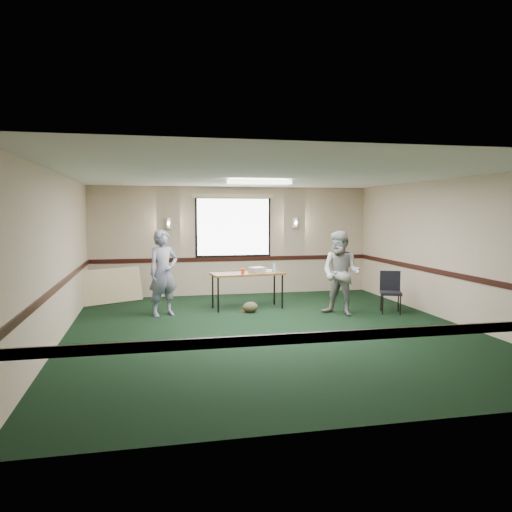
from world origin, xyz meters
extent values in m
plane|color=black|center=(0.00, 0.00, 0.00)|extent=(8.00, 8.00, 0.00)
plane|color=tan|center=(0.00, 4.00, 1.35)|extent=(7.00, 0.00, 7.00)
plane|color=tan|center=(0.00, -4.00, 1.35)|extent=(7.00, 0.00, 7.00)
plane|color=tan|center=(-3.50, 0.00, 1.35)|extent=(0.00, 8.00, 8.00)
plane|color=tan|center=(3.50, 0.00, 1.35)|extent=(0.00, 8.00, 8.00)
plane|color=silver|center=(0.00, 0.00, 2.70)|extent=(8.00, 8.00, 0.00)
cube|color=black|center=(0.00, 3.98, 0.90)|extent=(7.00, 0.03, 0.10)
cube|color=black|center=(0.00, -3.98, 0.90)|extent=(7.00, 0.03, 0.10)
cube|color=black|center=(-3.48, 0.00, 0.90)|extent=(0.03, 8.00, 0.10)
cube|color=black|center=(3.48, 0.00, 0.90)|extent=(0.03, 8.00, 0.10)
cube|color=black|center=(0.00, 3.98, 1.70)|extent=(1.90, 0.01, 1.50)
cube|color=white|center=(0.00, 3.97, 1.70)|extent=(1.80, 0.02, 1.40)
cube|color=beige|center=(0.00, 3.97, 2.47)|extent=(2.05, 0.08, 0.10)
cylinder|color=silver|center=(-1.60, 3.94, 1.80)|extent=(0.16, 0.16, 0.25)
cylinder|color=silver|center=(1.60, 3.94, 1.80)|extent=(0.16, 0.16, 0.25)
cube|color=white|center=(0.00, 1.00, 2.64)|extent=(1.20, 0.32, 0.08)
cube|color=brown|center=(-0.02, 2.08, 0.75)|extent=(1.60, 0.78, 0.04)
cylinder|color=black|center=(-0.70, 1.76, 0.36)|extent=(0.04, 0.04, 0.73)
cylinder|color=black|center=(0.71, 1.91, 0.36)|extent=(0.04, 0.04, 0.73)
cylinder|color=black|center=(-0.75, 2.25, 0.36)|extent=(0.04, 0.04, 0.73)
cylinder|color=black|center=(0.66, 2.40, 0.36)|extent=(0.04, 0.04, 0.73)
cube|color=#9A9AA2|center=(0.22, 2.17, 0.82)|extent=(0.41, 0.39, 0.11)
cube|color=white|center=(0.46, 2.19, 0.79)|extent=(0.24, 0.21, 0.05)
cylinder|color=red|center=(-0.15, 1.94, 0.83)|extent=(0.08, 0.08, 0.11)
cylinder|color=#82BED5|center=(0.57, 2.05, 0.87)|extent=(0.06, 0.06, 0.19)
ellipsoid|color=#493F2A|center=(-0.05, 1.63, 0.11)|extent=(0.36, 0.30, 0.22)
torus|color=red|center=(-0.07, 1.73, 0.01)|extent=(0.35, 0.35, 0.01)
cube|color=tan|center=(-2.96, 3.36, 0.39)|extent=(1.46, 0.94, 0.79)
cube|color=black|center=(2.76, 0.97, 0.41)|extent=(0.54, 0.54, 0.06)
cube|color=black|center=(2.84, 1.16, 0.64)|extent=(0.40, 0.19, 0.41)
cylinder|color=black|center=(2.54, 0.88, 0.19)|extent=(0.03, 0.03, 0.39)
cylinder|color=black|center=(2.86, 0.75, 0.19)|extent=(0.03, 0.03, 0.39)
cylinder|color=black|center=(2.66, 1.20, 0.19)|extent=(0.03, 0.03, 0.39)
cylinder|color=black|center=(2.99, 1.07, 0.19)|extent=(0.03, 0.03, 0.39)
imported|color=#425093|center=(-1.80, 1.72, 0.86)|extent=(0.74, 0.64, 1.72)
imported|color=#7296B1|center=(1.68, 1.01, 0.85)|extent=(1.04, 1.04, 1.69)
camera|label=1|loc=(-2.09, -8.33, 2.06)|focal=35.00mm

